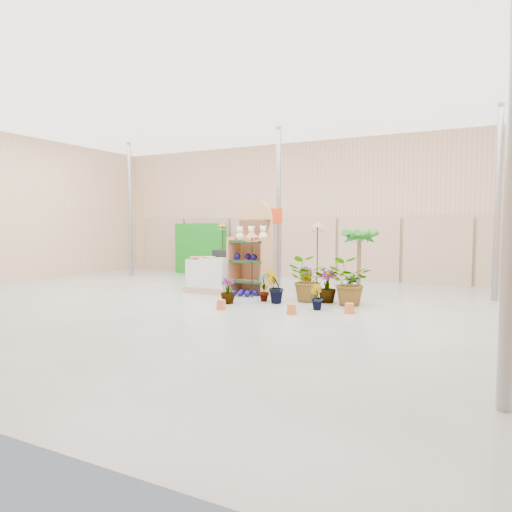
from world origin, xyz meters
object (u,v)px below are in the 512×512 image
at_px(pallet_stack, 213,275).
at_px(potted_plant_2, 305,279).
at_px(bird_table_front, 252,236).
at_px(display_shelf, 253,251).

height_order(pallet_stack, potted_plant_2, potted_plant_2).
bearing_deg(pallet_stack, potted_plant_2, -6.44).
distance_m(pallet_stack, bird_table_front, 1.80).
xyz_separation_m(pallet_stack, potted_plant_2, (2.72, -0.34, 0.08)).
distance_m(display_shelf, pallet_stack, 1.28).
bearing_deg(pallet_stack, display_shelf, 15.20).
height_order(display_shelf, bird_table_front, display_shelf).
relative_size(display_shelf, bird_table_front, 1.49).
height_order(display_shelf, pallet_stack, display_shelf).
height_order(display_shelf, potted_plant_2, display_shelf).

